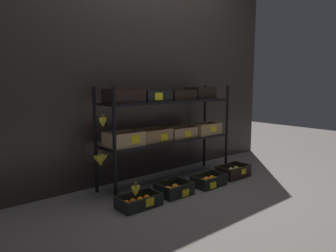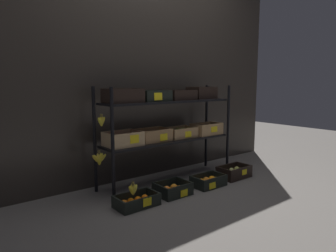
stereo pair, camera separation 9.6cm
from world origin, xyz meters
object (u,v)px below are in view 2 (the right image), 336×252
at_px(display_rack, 165,120).
at_px(crate_ground_pear, 234,173).
at_px(crate_ground_tangerine, 137,202).
at_px(crate_ground_center_orange, 208,182).
at_px(crate_ground_orange, 173,190).
at_px(banana_bunch_loose, 133,190).

bearing_deg(display_rack, crate_ground_pear, -29.23).
relative_size(crate_ground_tangerine, crate_ground_center_orange, 1.08).
height_order(crate_ground_orange, crate_ground_pear, crate_ground_pear).
xyz_separation_m(crate_ground_center_orange, banana_bunch_loose, (-0.90, 0.01, 0.11)).
height_order(crate_ground_center_orange, banana_bunch_loose, banana_bunch_loose).
distance_m(crate_ground_orange, banana_bunch_loose, 0.47).
bearing_deg(crate_ground_center_orange, display_rack, 121.56).
height_order(crate_ground_tangerine, crate_ground_pear, crate_ground_pear).
xyz_separation_m(crate_ground_tangerine, crate_ground_center_orange, (0.86, -0.01, 0.01)).
relative_size(crate_ground_pear, banana_bunch_loose, 3.04).
distance_m(display_rack, banana_bunch_loose, 0.91).
distance_m(display_rack, crate_ground_pear, 0.98).
bearing_deg(crate_ground_orange, crate_ground_pear, -0.82).
bearing_deg(crate_ground_center_orange, crate_ground_tangerine, 179.21).
distance_m(crate_ground_tangerine, crate_ground_orange, 0.42).
height_order(display_rack, banana_bunch_loose, display_rack).
xyz_separation_m(crate_ground_tangerine, banana_bunch_loose, (-0.04, -0.00, 0.12)).
relative_size(display_rack, crate_ground_pear, 4.46).
bearing_deg(crate_ground_orange, crate_ground_tangerine, -176.83).
relative_size(display_rack, banana_bunch_loose, 13.55).
xyz_separation_m(display_rack, crate_ground_orange, (-0.20, -0.36, -0.61)).
relative_size(display_rack, crate_ground_tangerine, 4.44).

